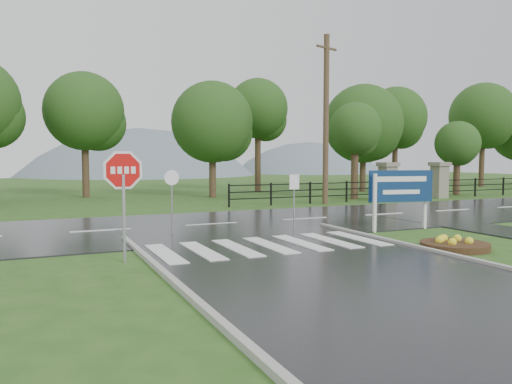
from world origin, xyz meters
name	(u,v)px	position (x,y,z in m)	size (l,w,h in m)	color
ground	(383,290)	(0.00, 0.00, 0.00)	(120.00, 120.00, 0.00)	#29501A
main_road	(212,225)	(0.00, 10.00, 0.00)	(90.00, 8.00, 0.04)	black
walkway	(512,233)	(8.50, 4.00, 0.00)	(2.20, 11.00, 0.04)	#29292C
crosswalk	(270,245)	(0.00, 5.00, 0.06)	(6.50, 2.80, 0.02)	silver
pillar_west	(388,180)	(13.00, 16.00, 1.18)	(1.00, 1.00, 2.24)	gray
pillar_east	(439,179)	(17.00, 16.00, 1.18)	(1.00, 1.00, 2.24)	gray
fence_west	(310,190)	(7.75, 16.00, 0.72)	(9.58, 0.08, 1.20)	black
hills	(109,284)	(3.49, 65.00, -15.54)	(102.00, 48.00, 48.00)	slate
treeline	(155,197)	(1.00, 24.00, 0.00)	(83.20, 5.20, 10.00)	#1D4214
stop_sign	(123,180)	(-4.08, 4.61, 1.98)	(1.28, 0.06, 2.87)	#939399
estate_billboard	(401,189)	(5.52, 6.04, 1.44)	(2.36, 0.51, 2.09)	silver
flower_bed	(455,244)	(4.56, 2.65, 0.14)	(1.84, 1.84, 0.37)	#332111
reg_sign_small	(294,190)	(2.34, 7.88, 1.39)	(0.43, 0.10, 1.94)	#939399
reg_sign_round	(172,194)	(-1.97, 8.23, 1.36)	(0.50, 0.08, 2.13)	#939399
utility_pole_east	(326,119)	(8.40, 15.50, 4.60)	(1.55, 0.62, 9.05)	#473523
entrance_tree_left	(355,129)	(11.71, 17.50, 4.22)	(3.12, 3.12, 5.84)	#3D2B1C
entrance_tree_right	(458,144)	(19.98, 17.50, 3.44)	(2.96, 2.96, 4.96)	#3D2B1C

